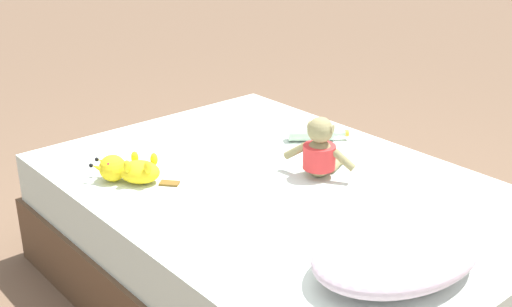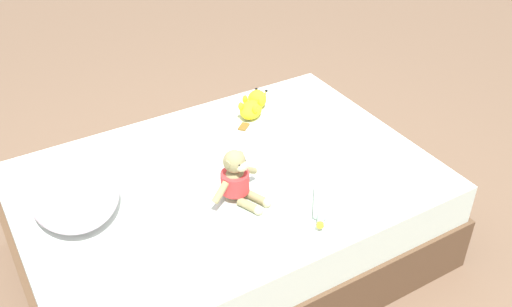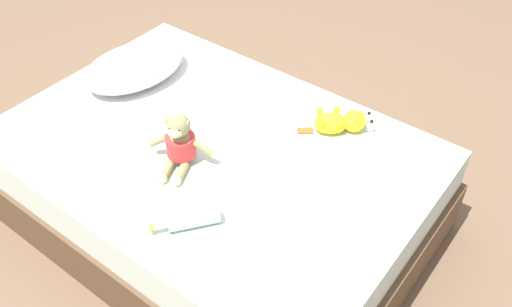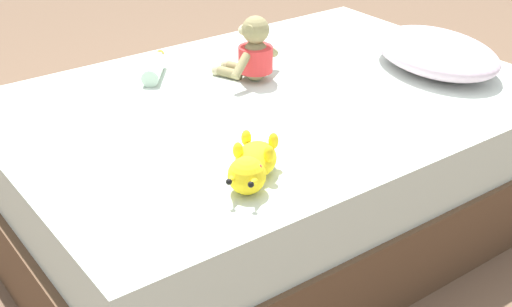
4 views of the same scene
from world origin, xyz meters
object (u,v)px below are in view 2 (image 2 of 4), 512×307
at_px(pillow, 74,192).
at_px(plush_yellow_creature, 254,105).
at_px(plush_monkey, 237,180).
at_px(glass_bottle, 321,201).
at_px(bed, 228,217).

height_order(pillow, plush_yellow_creature, pillow).
height_order(plush_monkey, glass_bottle, plush_monkey).
height_order(bed, plush_yellow_creature, plush_yellow_creature).
height_order(bed, plush_monkey, plush_monkey).
bearing_deg(bed, plush_yellow_creature, -42.92).
relative_size(bed, glass_bottle, 8.04).
relative_size(plush_yellow_creature, glass_bottle, 1.23).
distance_m(bed, pillow, 0.72).
height_order(pillow, glass_bottle, pillow).
xyz_separation_m(bed, pillow, (0.15, 0.64, 0.31)).
bearing_deg(bed, pillow, 76.31).
height_order(plush_monkey, plush_yellow_creature, plush_monkey).
bearing_deg(bed, plush_monkey, 168.06).
distance_m(plush_yellow_creature, glass_bottle, 0.82).
distance_m(pillow, plush_yellow_creature, 1.05).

